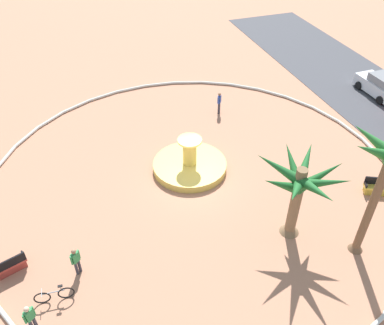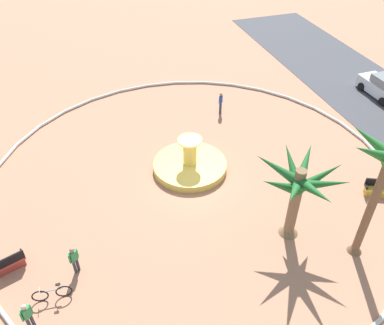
% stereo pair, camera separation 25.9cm
% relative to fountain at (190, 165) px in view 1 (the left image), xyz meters
% --- Properties ---
extents(ground_plane, '(80.00, 80.00, 0.00)m').
position_rel_fountain_xyz_m(ground_plane, '(0.94, -0.11, -0.31)').
color(ground_plane, tan).
extents(plaza_curb, '(24.18, 24.18, 0.20)m').
position_rel_fountain_xyz_m(plaza_curb, '(0.94, -0.11, -0.21)').
color(plaza_curb, silver).
rests_on(plaza_curb, ground).
extents(fountain, '(4.46, 4.46, 2.19)m').
position_rel_fountain_xyz_m(fountain, '(0.00, 0.00, 0.00)').
color(fountain, gold).
rests_on(fountain, ground).
extents(palm_tree_near_fountain, '(4.51, 4.29, 4.42)m').
position_rel_fountain_xyz_m(palm_tree_near_fountain, '(6.47, 3.22, 2.91)').
color(palm_tree_near_fountain, brown).
rests_on(palm_tree_near_fountain, ground).
extents(bench_east, '(0.99, 1.68, 1.00)m').
position_rel_fountain_xyz_m(bench_east, '(4.42, -10.30, 0.03)').
color(bench_east, '#B73D33').
rests_on(bench_east, ground).
extents(bench_west, '(1.15, 1.66, 1.00)m').
position_rel_fountain_xyz_m(bench_west, '(5.52, 9.37, 0.03)').
color(bench_west, gold).
rests_on(bench_west, ground).
extents(bicycle_red_frame, '(0.44, 1.72, 0.94)m').
position_rel_fountain_xyz_m(bicycle_red_frame, '(6.64, -8.43, 0.07)').
color(bicycle_red_frame, black).
rests_on(bicycle_red_frame, ground).
extents(person_cyclist_helmet, '(0.36, 0.44, 1.61)m').
position_rel_fountain_xyz_m(person_cyclist_helmet, '(5.49, -7.30, 0.58)').
color(person_cyclist_helmet, '#33333D').
rests_on(person_cyclist_helmet, ground).
extents(person_cyclist_photo, '(0.37, 0.43, 1.69)m').
position_rel_fountain_xyz_m(person_cyclist_photo, '(7.83, -9.32, 0.64)').
color(person_cyclist_photo, '#33333D').
rests_on(person_cyclist_photo, ground).
extents(person_pedestrian_stroll, '(0.44, 0.36, 1.66)m').
position_rel_fountain_xyz_m(person_pedestrian_stroll, '(-5.40, 4.08, 0.62)').
color(person_pedestrian_stroll, '#33333D').
rests_on(person_pedestrian_stroll, ground).
extents(parked_car_leftmost, '(4.04, 1.99, 1.67)m').
position_rel_fountain_xyz_m(parked_car_leftmost, '(-3.86, 16.92, 0.47)').
color(parked_car_leftmost, silver).
rests_on(parked_car_leftmost, ground).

